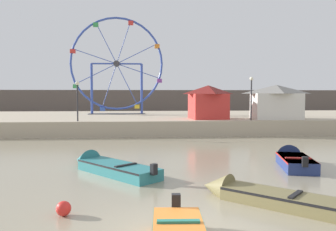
{
  "coord_description": "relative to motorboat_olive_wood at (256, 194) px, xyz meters",
  "views": [
    {
      "loc": [
        -1.09,
        -8.83,
        3.52
      ],
      "look_at": [
        0.5,
        11.6,
        2.31
      ],
      "focal_mm": 36.89,
      "sensor_mm": 36.0,
      "label": 1
    }
  ],
  "objects": [
    {
      "name": "motorboat_teal_painted",
      "position": [
        -5.5,
        4.98,
        0.02
      ],
      "size": [
        4.69,
        5.1,
        1.26
      ],
      "rotation": [
        0.0,
        0.0,
        2.29
      ],
      "color": "teal",
      "rests_on": "ground_plane"
    },
    {
      "name": "ground_plane",
      "position": [
        -2.71,
        -2.16,
        -0.24
      ],
      "size": [
        240.0,
        240.0,
        0.0
      ],
      "primitive_type": "plane",
      "color": "gray"
    },
    {
      "name": "motorboat_olive_wood",
      "position": [
        0.0,
        0.0,
        0.0
      ],
      "size": [
        4.22,
        4.04,
        1.1
      ],
      "rotation": [
        0.0,
        0.0,
        2.39
      ],
      "color": "olive",
      "rests_on": "ground_plane"
    },
    {
      "name": "promenade_lamp_far",
      "position": [
        5.79,
        18.49,
        3.58
      ],
      "size": [
        0.32,
        0.32,
        3.78
      ],
      "color": "#2D2D33",
      "rests_on": "quay_promenade"
    },
    {
      "name": "motorboat_navy_blue",
      "position": [
        3.78,
        5.61,
        0.05
      ],
      "size": [
        2.18,
        4.36,
        1.28
      ],
      "rotation": [
        0.0,
        0.0,
        1.35
      ],
      "color": "navy",
      "rests_on": "ground_plane"
    },
    {
      "name": "carnival_booth_red_striped",
      "position": [
        2.37,
        20.42,
        2.71
      ],
      "size": [
        3.73,
        3.57,
        3.09
      ],
      "rotation": [
        0.0,
        0.0,
        0.08
      ],
      "color": "red",
      "rests_on": "quay_promenade"
    },
    {
      "name": "promenade_lamp_near",
      "position": [
        -9.11,
        18.33,
        3.33
      ],
      "size": [
        0.32,
        0.32,
        3.34
      ],
      "color": "#2D2D33",
      "rests_on": "quay_promenade"
    },
    {
      "name": "ferris_wheel_blue_frame",
      "position": [
        -6.59,
        29.1,
        6.67
      ],
      "size": [
        10.61,
        1.2,
        11.09
      ],
      "color": "#334CA8",
      "rests_on": "quay_promenade"
    },
    {
      "name": "distant_town_skyline",
      "position": [
        -2.71,
        49.08,
        1.96
      ],
      "size": [
        140.0,
        3.0,
        4.4
      ],
      "primitive_type": "cube",
      "color": "#564C47",
      "rests_on": "ground_plane"
    },
    {
      "name": "mooring_buoy_orange",
      "position": [
        -6.07,
        -0.91,
        -0.02
      ],
      "size": [
        0.44,
        0.44,
        0.44
      ],
      "primitive_type": "sphere",
      "color": "red",
      "rests_on": "ground_plane"
    },
    {
      "name": "carnival_booth_white_ticket",
      "position": [
        8.56,
        19.77,
        2.73
      ],
      "size": [
        4.82,
        3.41,
        3.13
      ],
      "rotation": [
        0.0,
        0.0,
        -0.07
      ],
      "color": "silver",
      "rests_on": "quay_promenade"
    },
    {
      "name": "quay_promenade",
      "position": [
        -2.71,
        27.18,
        0.43
      ],
      "size": [
        110.0,
        19.18,
        1.34
      ],
      "primitive_type": "cube",
      "color": "#B7A88E",
      "rests_on": "ground_plane"
    }
  ]
}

